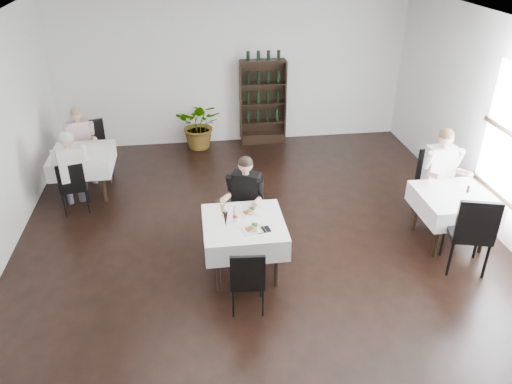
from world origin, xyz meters
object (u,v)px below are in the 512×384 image
at_px(wine_shelf, 263,103).
at_px(main_table, 244,231).
at_px(potted_tree, 200,125).
at_px(diner_main, 245,196).

relative_size(wine_shelf, main_table, 1.70).
distance_m(main_table, potted_tree, 4.22).
bearing_deg(wine_shelf, main_table, -101.78).
relative_size(potted_tree, diner_main, 0.73).
xyz_separation_m(main_table, potted_tree, (-0.40, 4.20, -0.12)).
xyz_separation_m(main_table, diner_main, (0.09, 0.62, 0.17)).
bearing_deg(potted_tree, main_table, -84.61).
height_order(wine_shelf, potted_tree, wine_shelf).
distance_m(main_table, diner_main, 0.65).
relative_size(main_table, potted_tree, 1.04).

